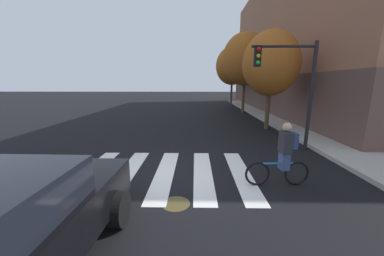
{
  "coord_description": "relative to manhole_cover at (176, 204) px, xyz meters",
  "views": [
    {
      "loc": [
        0.74,
        -6.04,
        2.67
      ],
      "look_at": [
        0.62,
        1.85,
        1.0
      ],
      "focal_mm": 20.04,
      "sensor_mm": 36.0,
      "label": 1
    }
  ],
  "objects": [
    {
      "name": "ground_plane",
      "position": [
        -0.31,
        1.68,
        -0.0
      ],
      "size": [
        120.0,
        120.0,
        0.0
      ],
      "primitive_type": "plane",
      "color": "black"
    },
    {
      "name": "crosswalk_stripes",
      "position": [
        -0.48,
        1.68,
        0.0
      ],
      "size": [
        5.13,
        3.68,
        0.01
      ],
      "color": "silver",
      "rests_on": "ground"
    },
    {
      "name": "manhole_cover",
      "position": [
        0.0,
        0.0,
        0.0
      ],
      "size": [
        0.64,
        0.64,
        0.01
      ],
      "primitive_type": "cylinder",
      "color": "#473D1E",
      "rests_on": "ground"
    },
    {
      "name": "cyclist",
      "position": [
        2.72,
        0.95,
        0.84
      ],
      "size": [
        1.71,
        0.37,
        1.69
      ],
      "color": "black",
      "rests_on": "ground"
    },
    {
      "name": "traffic_light_near",
      "position": [
        4.1,
        4.1,
        2.86
      ],
      "size": [
        2.47,
        0.28,
        4.2
      ],
      "color": "black",
      "rests_on": "ground"
    },
    {
      "name": "fire_hydrant",
      "position": [
        6.76,
        7.47,
        0.53
      ],
      "size": [
        0.33,
        0.22,
        0.78
      ],
      "color": "gold",
      "rests_on": "sidewalk"
    },
    {
      "name": "street_tree_near",
      "position": [
        4.61,
        8.03,
        3.7
      ],
      "size": [
        3.09,
        3.09,
        5.5
      ],
      "color": "#4C3823",
      "rests_on": "ground"
    },
    {
      "name": "street_tree_mid",
      "position": [
        4.67,
        14.75,
        4.62
      ],
      "size": [
        3.85,
        3.85,
        6.85
      ],
      "color": "#4C3823",
      "rests_on": "ground"
    },
    {
      "name": "street_tree_far",
      "position": [
        4.74,
        21.59,
        4.59
      ],
      "size": [
        3.83,
        3.83,
        6.8
      ],
      "color": "#4C3823",
      "rests_on": "ground"
    },
    {
      "name": "corner_building",
      "position": [
        15.76,
        16.19,
        6.14
      ],
      "size": [
        18.25,
        25.73,
        12.38
      ],
      "color": "brown",
      "rests_on": "ground"
    }
  ]
}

